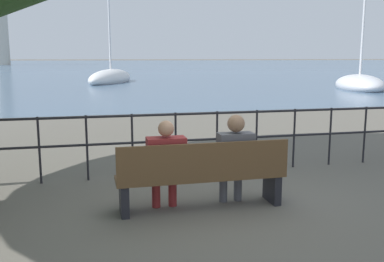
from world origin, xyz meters
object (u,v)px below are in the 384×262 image
(seated_person_right, at_px, (235,155))
(sailboat_2, at_px, (111,78))
(sailboat_1, at_px, (359,84))
(seated_person_left, at_px, (166,161))
(park_bench, at_px, (202,176))

(seated_person_right, height_order, sailboat_2, sailboat_2)
(sailboat_1, bearing_deg, sailboat_2, 162.72)
(seated_person_left, xyz_separation_m, sailboat_2, (0.87, 29.07, -0.31))
(seated_person_left, xyz_separation_m, seated_person_right, (0.92, -0.00, 0.03))
(sailboat_2, bearing_deg, seated_person_right, -67.53)
(seated_person_right, relative_size, sailboat_2, 0.11)
(seated_person_right, distance_m, sailboat_2, 29.07)
(seated_person_left, xyz_separation_m, sailboat_1, (15.45, 18.18, -0.35))
(park_bench, bearing_deg, sailboat_2, 89.18)
(seated_person_left, relative_size, sailboat_2, 0.11)
(seated_person_right, bearing_deg, park_bench, -170.14)
(seated_person_left, relative_size, sailboat_1, 0.14)
(seated_person_right, relative_size, sailboat_1, 0.14)
(park_bench, height_order, seated_person_left, seated_person_left)
(sailboat_2, bearing_deg, seated_person_left, -69.34)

